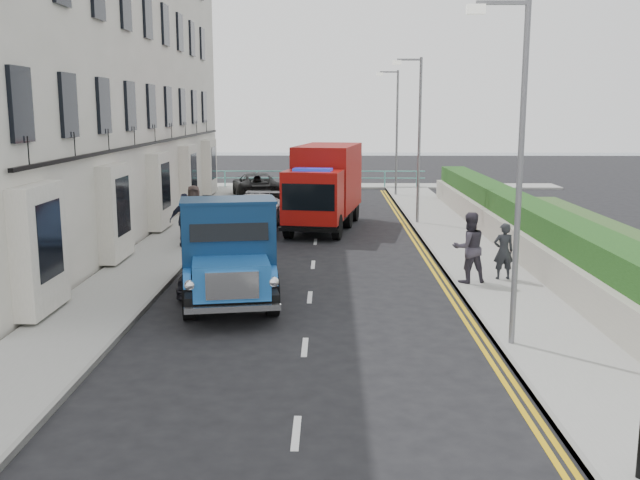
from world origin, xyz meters
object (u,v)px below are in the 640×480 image
(bedford_lorry, at_px, (229,258))
(pedestrian_east_near, at_px, (503,251))
(lamp_mid, at_px, (417,131))
(red_lorry, at_px, (325,185))
(lamp_near, at_px, (515,155))
(lamp_far, at_px, (395,125))
(parked_car_front, at_px, (216,266))

(bedford_lorry, xyz_separation_m, pedestrian_east_near, (7.45, 2.56, -0.32))
(lamp_mid, xyz_separation_m, bedford_lorry, (-6.17, -12.90, -2.75))
(red_lorry, relative_size, pedestrian_east_near, 4.20)
(red_lorry, bearing_deg, lamp_mid, 22.44)
(lamp_near, xyz_separation_m, lamp_far, (0.00, 26.00, 0.00))
(lamp_mid, relative_size, bedford_lorry, 1.17)
(pedestrian_east_near, bearing_deg, lamp_near, 71.55)
(bedford_lorry, distance_m, red_lorry, 12.29)
(red_lorry, height_order, parked_car_front, red_lorry)
(bedford_lorry, xyz_separation_m, parked_car_front, (-0.61, 1.82, -0.60))
(pedestrian_east_near, bearing_deg, lamp_far, -92.03)
(bedford_lorry, relative_size, parked_car_front, 1.57)
(lamp_near, height_order, lamp_mid, same)
(parked_car_front, height_order, pedestrian_east_near, pedestrian_east_near)
(parked_car_front, bearing_deg, red_lorry, 77.02)
(lamp_mid, distance_m, pedestrian_east_near, 10.87)
(red_lorry, xyz_separation_m, pedestrian_east_near, (5.12, -9.50, -0.89))
(lamp_near, distance_m, red_lorry, 15.78)
(bedford_lorry, relative_size, pedestrian_east_near, 3.69)
(lamp_near, distance_m, lamp_far, 26.00)
(pedestrian_east_near, bearing_deg, lamp_mid, -88.56)
(lamp_far, relative_size, red_lorry, 1.03)
(lamp_mid, relative_size, lamp_far, 1.00)
(bedford_lorry, height_order, red_lorry, red_lorry)
(bedford_lorry, height_order, pedestrian_east_near, bedford_lorry)
(lamp_mid, xyz_separation_m, parked_car_front, (-6.78, -11.08, -3.35))
(lamp_mid, relative_size, red_lorry, 1.03)
(lamp_far, bearing_deg, parked_car_front, -107.82)
(lamp_near, relative_size, lamp_mid, 1.00)
(lamp_far, distance_m, parked_car_front, 22.40)
(lamp_near, xyz_separation_m, pedestrian_east_near, (1.29, 5.66, -3.07))
(red_lorry, xyz_separation_m, parked_car_front, (-2.94, -10.24, -1.17))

